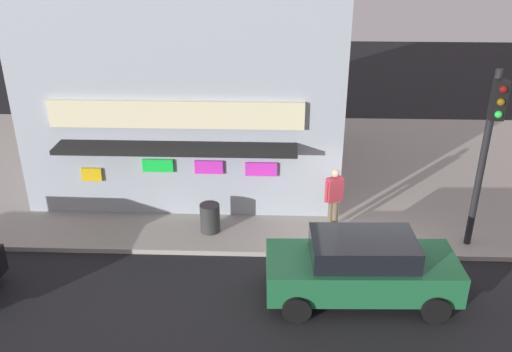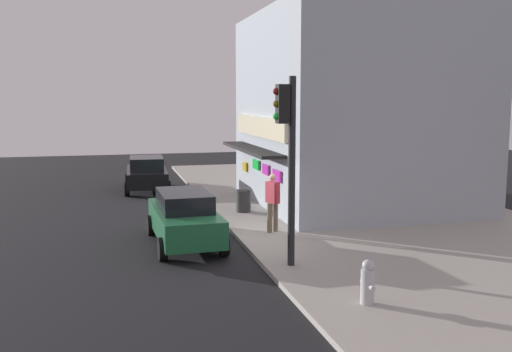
# 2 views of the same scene
# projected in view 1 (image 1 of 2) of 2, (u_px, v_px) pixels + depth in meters

# --- Properties ---
(ground_plane) EXTENTS (58.41, 58.41, 0.00)m
(ground_plane) POSITION_uv_depth(u_px,v_px,m) (366.00, 259.00, 14.17)
(ground_plane) COLOR black
(sidewalk) EXTENTS (38.94, 10.96, 0.14)m
(sidewalk) POSITION_uv_depth(u_px,v_px,m) (343.00, 170.00, 19.11)
(sidewalk) COLOR #A39E93
(sidewalk) RESTS_ON ground_plane
(corner_building) EXTENTS (9.18, 8.43, 7.53)m
(corner_building) POSITION_uv_depth(u_px,v_px,m) (195.00, 59.00, 17.93)
(corner_building) COLOR #9EA8B2
(corner_building) RESTS_ON sidewalk
(traffic_light) EXTENTS (0.32, 0.58, 4.73)m
(traffic_light) POSITION_uv_depth(u_px,v_px,m) (489.00, 139.00, 13.25)
(traffic_light) COLOR black
(traffic_light) RESTS_ON sidewalk
(trash_can) EXTENTS (0.55, 0.55, 0.82)m
(trash_can) POSITION_uv_depth(u_px,v_px,m) (210.00, 218.00, 15.04)
(trash_can) COLOR #2D2D2D
(trash_can) RESTS_ON sidewalk
(pedestrian) EXTENTS (0.57, 0.43, 1.86)m
(pedestrian) POSITION_uv_depth(u_px,v_px,m) (334.00, 197.00, 14.81)
(pedestrian) COLOR brown
(pedestrian) RESTS_ON sidewalk
(potted_plant_by_doorway) EXTENTS (0.64, 0.64, 0.91)m
(potted_plant_by_doorway) POSITION_uv_depth(u_px,v_px,m) (131.00, 184.00, 16.80)
(potted_plant_by_doorway) COLOR brown
(potted_plant_by_doorway) RESTS_ON sidewalk
(potted_plant_by_window) EXTENTS (0.51, 0.51, 0.81)m
(potted_plant_by_window) POSITION_uv_depth(u_px,v_px,m) (289.00, 189.00, 16.57)
(potted_plant_by_window) COLOR brown
(potted_plant_by_window) RESTS_ON sidewalk
(parked_car_green) EXTENTS (4.37, 2.02, 1.61)m
(parked_car_green) POSITION_uv_depth(u_px,v_px,m) (361.00, 267.00, 12.37)
(parked_car_green) COLOR #1E6038
(parked_car_green) RESTS_ON ground_plane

